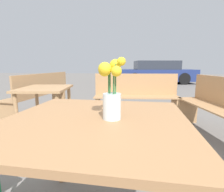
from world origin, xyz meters
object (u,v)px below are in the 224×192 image
table_back (45,96)px  parked_car (156,72)px  flower_vase (111,93)px  bench_near (136,95)px  table_front (96,133)px  bench_far (41,93)px

table_back → parked_car: bearing=72.4°
flower_vase → bench_near: flower_vase is taller
table_back → parked_car: parked_car is taller
table_front → bench_far: 2.83m
bench_near → parked_car: bearing=80.2°
parked_car → table_front: bearing=-99.0°
bench_near → bench_far: (-1.86, 0.00, 0.01)m
bench_near → table_front: bearing=-96.4°
flower_vase → table_front: bearing=-175.2°
table_front → parked_car: parked_car is taller
table_front → flower_vase: 0.24m
table_front → flower_vase: (0.08, 0.01, 0.23)m
table_front → bench_far: bearing=124.5°
bench_far → table_back: bearing=-58.2°
table_front → bench_far: bench_far is taller
flower_vase → table_back: bearing=128.5°
bench_far → table_back: bench_far is taller
bench_near → bench_far: bearing=180.0°
bench_near → table_back: bearing=-144.4°
flower_vase → table_back: flower_vase is taller
flower_vase → bench_far: bearing=125.9°
flower_vase → bench_near: 2.37m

